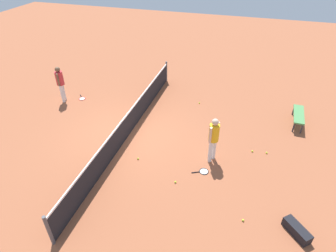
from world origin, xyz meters
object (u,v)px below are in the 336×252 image
object	(u,v)px
tennis_racket_far_player	(82,98)
tennis_ball_stray_right	(138,159)
equipment_bag	(296,229)
tennis_ball_midcourt	(175,182)
courtside_bench	(299,115)
tennis_racket_near_player	(203,171)
tennis_ball_stray_left	(267,153)
player_near_side	(214,136)
tennis_ball_baseline	(243,220)
tennis_ball_near_player	(252,151)
tennis_ball_by_net	(199,103)
player_far_side	(60,81)

from	to	relation	value
tennis_racket_far_player	tennis_ball_stray_right	world-z (taller)	tennis_ball_stray_right
tennis_ball_stray_right	equipment_bag	xyz separation A→B (m)	(-1.54, -5.10, 0.11)
tennis_racket_far_player	tennis_ball_midcourt	xyz separation A→B (m)	(-4.01, -5.75, 0.02)
courtside_bench	tennis_racket_near_player	bearing A→B (deg)	141.23
equipment_bag	tennis_racket_near_player	bearing A→B (deg)	60.45
tennis_racket_near_player	tennis_ball_stray_left	distance (m)	2.57
tennis_racket_near_player	tennis_ball_stray_left	size ratio (longest dim) A/B	9.08
player_near_side	courtside_bench	distance (m)	4.49
tennis_ball_midcourt	player_near_side	bearing A→B (deg)	-32.07
tennis_ball_baseline	tennis_ball_midcourt	bearing A→B (deg)	68.62
tennis_ball_near_player	tennis_racket_near_player	bearing A→B (deg)	135.24
tennis_racket_near_player	tennis_racket_far_player	world-z (taller)	same
tennis_ball_near_player	equipment_bag	distance (m)	3.36
tennis_ball_by_net	tennis_ball_stray_right	size ratio (longest dim) A/B	1.00
tennis_ball_by_net	tennis_ball_stray_left	distance (m)	4.15
tennis_ball_midcourt	tennis_ball_stray_right	xyz separation A→B (m)	(0.71, 1.56, 0.00)
tennis_racket_near_player	tennis_racket_far_player	bearing A→B (deg)	63.40
tennis_ball_by_net	courtside_bench	bearing A→B (deg)	-96.08
tennis_ball_near_player	player_far_side	bearing A→B (deg)	81.43
tennis_racket_near_player	tennis_ball_midcourt	distance (m)	1.07
tennis_ball_near_player	equipment_bag	xyz separation A→B (m)	(-3.11, -1.26, 0.11)
tennis_racket_far_player	tennis_ball_by_net	distance (m)	5.60
tennis_ball_near_player	tennis_ball_by_net	size ratio (longest dim) A/B	1.00
tennis_racket_near_player	tennis_ball_by_net	size ratio (longest dim) A/B	9.08
tennis_ball_midcourt	tennis_ball_stray_right	bearing A→B (deg)	65.61
tennis_ball_baseline	tennis_racket_near_player	bearing A→B (deg)	41.71
tennis_ball_by_net	tennis_ball_midcourt	xyz separation A→B (m)	(-5.16, -0.27, 0.00)
tennis_ball_baseline	courtside_bench	bearing A→B (deg)	-17.44
player_far_side	tennis_ball_midcourt	size ratio (longest dim) A/B	25.76
player_far_side	tennis_ball_by_net	xyz separation A→B (m)	(1.56, -6.16, -0.98)
player_far_side	courtside_bench	bearing A→B (deg)	-83.87
tennis_ball_baseline	tennis_ball_stray_left	size ratio (longest dim) A/B	1.00
tennis_ball_near_player	courtside_bench	xyz separation A→B (m)	(2.43, -1.66, 0.38)
tennis_ball_midcourt	tennis_ball_by_net	bearing A→B (deg)	2.99
tennis_ball_near_player	tennis_ball_midcourt	distance (m)	3.23
tennis_ball_by_net	tennis_ball_stray_right	bearing A→B (deg)	163.86
equipment_bag	tennis_ball_baseline	bearing A→B (deg)	91.15
tennis_ball_midcourt	tennis_ball_stray_right	distance (m)	1.71
tennis_racket_near_player	tennis_ball_midcourt	bearing A→B (deg)	134.76
tennis_ball_baseline	tennis_ball_stray_left	distance (m)	3.25
tennis_ball_midcourt	courtside_bench	size ratio (longest dim) A/B	0.04
player_far_side	tennis_ball_stray_left	size ratio (longest dim) A/B	25.76
tennis_ball_stray_left	courtside_bench	world-z (taller)	courtside_bench
player_near_side	tennis_racket_near_player	world-z (taller)	player_near_side
player_near_side	tennis_ball_midcourt	xyz separation A→B (m)	(-1.45, 0.91, -0.98)
equipment_bag	tennis_racket_far_player	bearing A→B (deg)	62.50
player_near_side	tennis_ball_by_net	bearing A→B (deg)	17.61
player_far_side	tennis_ball_stray_right	distance (m)	5.75
tennis_racket_near_player	tennis_ball_by_net	world-z (taller)	tennis_ball_by_net
tennis_ball_near_player	tennis_ball_stray_right	size ratio (longest dim) A/B	1.00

